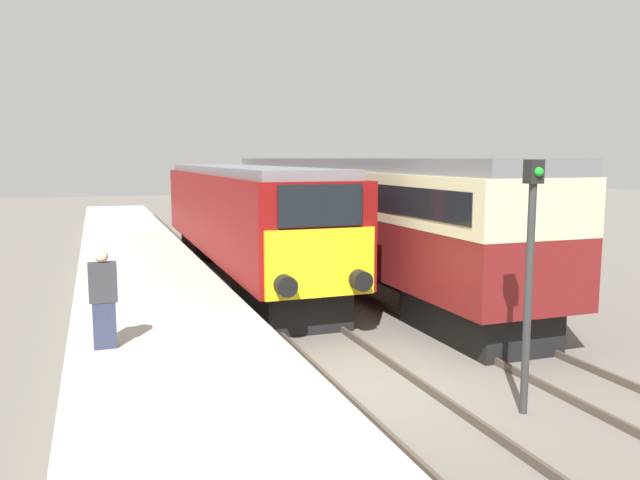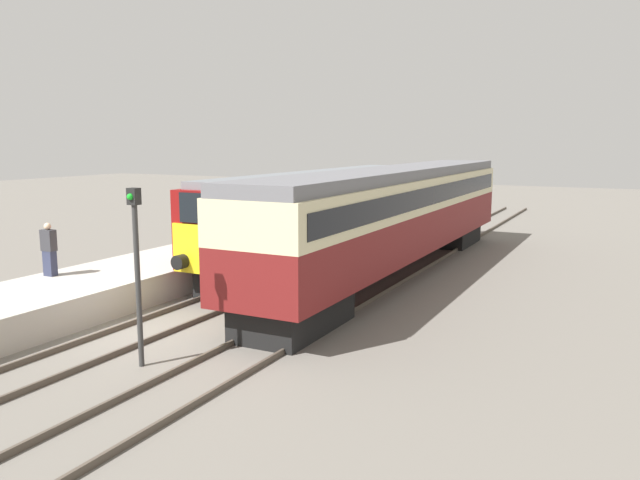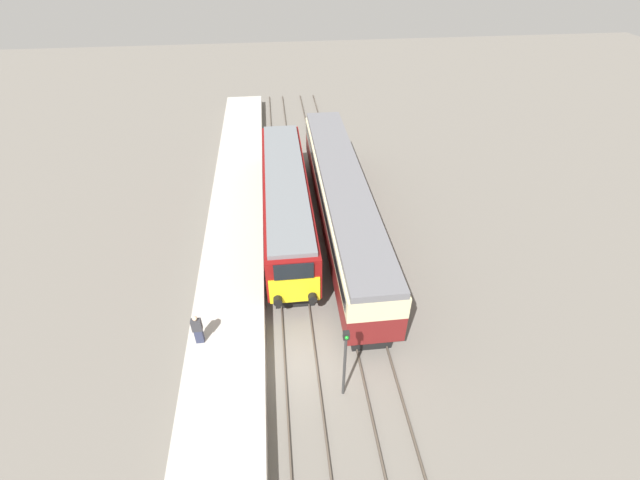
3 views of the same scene
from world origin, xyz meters
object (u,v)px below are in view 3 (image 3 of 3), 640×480
at_px(person_on_platform, 198,329).
at_px(signal_post, 345,359).
at_px(passenger_carriage, 342,198).
at_px(locomotive, 286,199).

distance_m(person_on_platform, signal_post, 6.76).
height_order(passenger_carriage, person_on_platform, passenger_carriage).
relative_size(locomotive, person_on_platform, 9.94).
bearing_deg(signal_post, locomotive, 97.74).
bearing_deg(signal_post, passenger_carriage, 81.74).
xyz_separation_m(locomotive, person_on_platform, (-4.44, -9.74, -0.41)).
height_order(locomotive, passenger_carriage, passenger_carriage).
bearing_deg(locomotive, passenger_carriage, -13.39).
xyz_separation_m(passenger_carriage, person_on_platform, (-7.84, -8.93, -0.72)).
bearing_deg(passenger_carriage, locomotive, 166.61).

